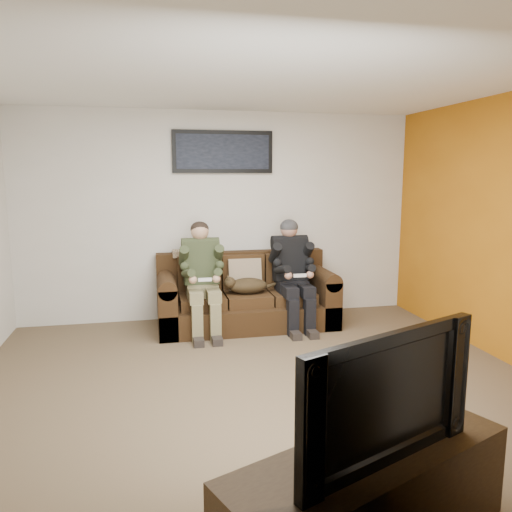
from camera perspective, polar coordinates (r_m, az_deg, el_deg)
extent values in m
plane|color=brown|center=(4.50, 0.35, -14.62)|extent=(5.00, 5.00, 0.00)
plane|color=silver|center=(4.18, 0.39, 20.00)|extent=(5.00, 5.00, 0.00)
plane|color=beige|center=(6.35, -4.03, 4.55)|extent=(5.00, 0.00, 5.00)
plane|color=beige|center=(2.04, 14.19, -5.83)|extent=(5.00, 0.00, 5.00)
cube|color=#311E0E|center=(6.11, -1.09, -6.66)|extent=(2.11, 0.91, 0.29)
cube|color=#311E0E|center=(6.35, -1.72, -2.03)|extent=(2.11, 0.19, 0.58)
cube|color=#311E0E|center=(5.97, -10.14, -5.76)|extent=(0.21, 0.91, 0.58)
cube|color=#311E0E|center=(6.31, 7.44, -4.85)|extent=(0.21, 0.91, 0.58)
cylinder|color=#311E0E|center=(5.90, -10.22, -3.05)|extent=(0.21, 0.91, 0.21)
cylinder|color=#311E0E|center=(6.25, 7.50, -2.29)|extent=(0.21, 0.91, 0.21)
cube|color=#392311|center=(5.93, -6.19, -5.09)|extent=(0.52, 0.58, 0.13)
cube|color=#392311|center=(6.13, -6.50, -1.94)|extent=(0.52, 0.13, 0.42)
cube|color=#392311|center=(6.01, -1.01, -4.85)|extent=(0.52, 0.58, 0.13)
cube|color=#392311|center=(6.21, -1.50, -1.75)|extent=(0.52, 0.13, 0.42)
cube|color=#392311|center=(6.13, 4.00, -4.58)|extent=(0.52, 0.58, 0.13)
cube|color=#392311|center=(6.33, 3.34, -1.55)|extent=(0.52, 0.13, 0.42)
cube|color=#8E775D|center=(6.10, -1.31, -2.12)|extent=(0.40, 0.19, 0.40)
cube|color=tan|center=(6.20, -7.53, 0.32)|extent=(0.43, 0.21, 0.08)
cube|color=olive|center=(5.87, -6.18, -3.86)|extent=(0.36, 0.30, 0.14)
cube|color=#323A22|center=(5.91, -6.34, -0.81)|extent=(0.40, 0.30, 0.53)
cylinder|color=#323A22|center=(5.89, -6.39, 1.24)|extent=(0.44, 0.18, 0.18)
sphere|color=tan|center=(5.89, -6.44, 2.81)|extent=(0.21, 0.21, 0.21)
cube|color=olive|center=(5.67, -6.98, -4.45)|extent=(0.15, 0.42, 0.13)
cube|color=olive|center=(5.69, -4.97, -4.37)|extent=(0.15, 0.42, 0.13)
cube|color=olive|center=(5.55, -6.73, -7.66)|extent=(0.12, 0.13, 0.42)
cube|color=olive|center=(5.57, -4.67, -7.56)|extent=(0.12, 0.13, 0.42)
cube|color=black|center=(5.52, -6.62, -9.60)|extent=(0.11, 0.26, 0.08)
cube|color=black|center=(5.54, -4.53, -9.49)|extent=(0.11, 0.26, 0.08)
cylinder|color=#323A22|center=(5.80, -8.25, -0.02)|extent=(0.11, 0.30, 0.28)
cylinder|color=#323A22|center=(5.84, -4.33, 0.11)|extent=(0.11, 0.30, 0.28)
cylinder|color=#323A22|center=(5.62, -7.75, -1.98)|extent=(0.14, 0.32, 0.15)
cylinder|color=#323A22|center=(5.65, -4.31, -1.85)|extent=(0.14, 0.32, 0.15)
sphere|color=tan|center=(5.51, -7.23, -2.71)|extent=(0.09, 0.09, 0.09)
sphere|color=tan|center=(5.54, -4.54, -2.61)|extent=(0.09, 0.09, 0.09)
cube|color=white|center=(5.51, -5.86, -2.70)|extent=(0.15, 0.04, 0.03)
ellipsoid|color=black|center=(5.90, -6.46, 3.11)|extent=(0.22, 0.22, 0.17)
cube|color=black|center=(6.07, 4.09, -3.38)|extent=(0.36, 0.30, 0.14)
cube|color=black|center=(6.11, 3.86, -0.43)|extent=(0.40, 0.30, 0.53)
cylinder|color=black|center=(6.10, 3.83, 1.54)|extent=(0.44, 0.18, 0.18)
sphere|color=#A06E59|center=(6.09, 3.80, 3.06)|extent=(0.21, 0.21, 0.21)
cube|color=black|center=(5.86, 3.69, -3.94)|extent=(0.15, 0.42, 0.13)
cube|color=black|center=(5.92, 5.56, -3.84)|extent=(0.15, 0.42, 0.13)
cube|color=black|center=(5.74, 4.21, -7.02)|extent=(0.12, 0.13, 0.42)
cube|color=black|center=(5.80, 6.12, -6.89)|extent=(0.12, 0.13, 0.42)
cube|color=black|center=(5.72, 4.42, -8.89)|extent=(0.11, 0.26, 0.08)
cube|color=black|center=(5.78, 6.34, -8.73)|extent=(0.11, 0.26, 0.08)
cylinder|color=black|center=(5.97, 2.21, 0.33)|extent=(0.11, 0.30, 0.28)
cylinder|color=black|center=(6.08, 5.86, 0.45)|extent=(0.11, 0.30, 0.28)
cylinder|color=black|center=(5.80, 3.03, -1.55)|extent=(0.14, 0.32, 0.15)
cylinder|color=black|center=(5.90, 6.22, -1.41)|extent=(0.14, 0.32, 0.15)
sphere|color=#A06E59|center=(5.71, 3.72, -2.25)|extent=(0.09, 0.09, 0.09)
sphere|color=#A06E59|center=(5.78, 6.21, -2.13)|extent=(0.09, 0.09, 0.09)
cube|color=white|center=(5.72, 5.03, -2.23)|extent=(0.15, 0.04, 0.03)
ellipsoid|color=black|center=(6.09, 3.80, 3.34)|extent=(0.22, 0.22, 0.19)
ellipsoid|color=#43321A|center=(5.93, -0.94, -3.42)|extent=(0.47, 0.26, 0.19)
sphere|color=#43321A|center=(5.85, -3.01, -3.06)|extent=(0.14, 0.14, 0.14)
cone|color=#43321A|center=(5.80, -3.15, -2.46)|extent=(0.04, 0.04, 0.04)
cone|color=#43321A|center=(5.87, -3.26, -2.32)|extent=(0.04, 0.04, 0.04)
cylinder|color=#43321A|center=(6.03, 1.21, -3.54)|extent=(0.26, 0.13, 0.08)
cube|color=black|center=(6.31, -3.80, 11.80)|extent=(1.25, 0.04, 0.52)
cube|color=black|center=(6.28, -3.77, 11.81)|extent=(1.15, 0.01, 0.42)
cube|color=black|center=(2.79, 12.76, -25.41)|extent=(1.64, 1.07, 0.49)
imported|color=black|center=(2.51, 13.23, -14.77)|extent=(1.07, 0.56, 0.63)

